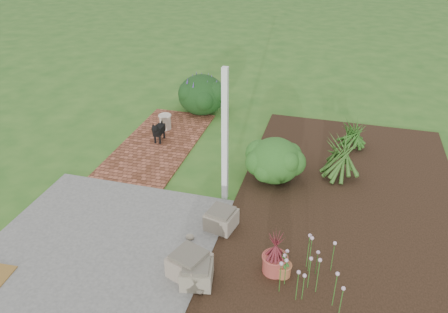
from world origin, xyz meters
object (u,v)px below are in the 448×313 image
(black_dog, at_px, (158,130))
(cream_ceramic_urn, at_px, (165,122))
(evergreen_shrub, at_px, (275,159))
(stone_trough_near, at_px, (197,274))

(black_dog, relative_size, cream_ceramic_urn, 1.58)
(cream_ceramic_urn, relative_size, evergreen_shrub, 0.35)
(stone_trough_near, bearing_deg, black_dog, 119.71)
(stone_trough_near, xyz_separation_m, black_dog, (-2.19, 3.84, 0.14))
(cream_ceramic_urn, bearing_deg, stone_trough_near, -62.93)
(stone_trough_near, relative_size, black_dog, 0.78)
(stone_trough_near, xyz_separation_m, cream_ceramic_urn, (-2.30, 4.50, 0.03))
(stone_trough_near, relative_size, cream_ceramic_urn, 1.23)
(black_dog, xyz_separation_m, cream_ceramic_urn, (-0.11, 0.66, -0.11))
(stone_trough_near, relative_size, evergreen_shrub, 0.43)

